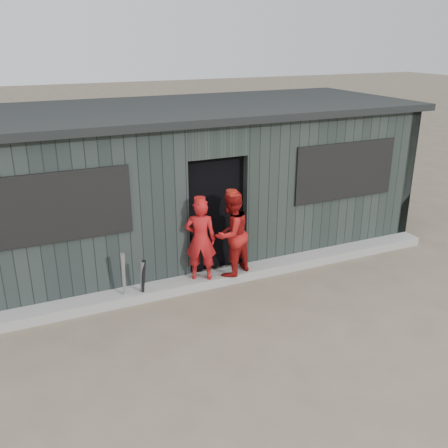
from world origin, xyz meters
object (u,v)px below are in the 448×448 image
bat_left (124,279)px  dugout (186,179)px  bat_mid (142,280)px  bat_right (143,281)px  player_red_right (231,234)px  player_red_left (201,240)px  player_grey_back (215,233)px

bat_left → dugout: (1.64, 1.78, 0.86)m
bat_left → bat_mid: (0.27, -0.01, -0.07)m
bat_right → player_red_right: player_red_right is taller
bat_left → player_red_right: bearing=0.8°
player_red_left → dugout: (0.40, 1.71, 0.48)m
player_red_right → player_grey_back: player_red_right is taller
bat_mid → bat_right: (0.01, -0.03, 0.00)m
bat_left → player_red_left: (1.24, 0.06, 0.38)m
bat_mid → player_red_right: size_ratio=0.52×
bat_left → bat_right: (0.28, -0.04, -0.07)m
bat_mid → player_grey_back: bearing=24.8°
bat_right → player_red_left: player_red_left is taller
bat_mid → dugout: 2.44m
bat_right → player_grey_back: (1.46, 0.71, 0.25)m
dugout → bat_right: bearing=-126.9°
player_red_right → dugout: (-0.10, 1.75, 0.45)m
player_grey_back → player_red_left: bearing=55.4°
player_grey_back → bat_mid: bearing=29.6°
bat_right → dugout: dugout is taller
bat_right → player_red_right: (1.47, 0.06, 0.49)m
player_red_left → player_grey_back: player_red_left is taller
player_red_left → player_red_right: bearing=-159.6°
bat_left → player_red_right: player_red_right is taller
bat_left → bat_mid: bat_left is taller
bat_left → player_red_left: size_ratio=0.65×
player_red_right → dugout: size_ratio=0.17×
bat_mid → dugout: dugout is taller
player_red_left → bat_right: bearing=31.1°
player_red_left → player_grey_back: (0.50, 0.61, -0.20)m
bat_left → bat_right: bat_left is taller
bat_mid → player_grey_back: 1.64m
bat_left → player_grey_back: 1.88m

